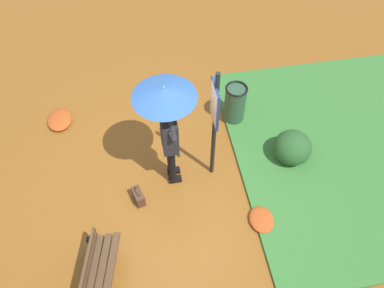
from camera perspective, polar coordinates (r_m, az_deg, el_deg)
The scene contains 10 objects.
ground_plane at distance 7.03m, azimuth -2.50°, elevation -5.72°, with size 18.00×18.00×0.00m, color brown.
grass_verge at distance 7.92m, azimuth 20.75°, elevation -0.92°, with size 4.80×4.00×0.05m.
person_with_umbrella at distance 5.94m, azimuth -3.59°, elevation 4.31°, with size 0.96×0.96×2.04m.
info_sign_post at distance 6.05m, azimuth 3.21°, elevation 3.92°, with size 0.44×0.07×2.30m.
handbag at distance 6.81m, azimuth -7.58°, elevation -7.33°, with size 0.33×0.22×0.37m.
park_bench at distance 5.99m, azimuth -13.20°, elevation -18.62°, with size 1.42×0.67×0.75m.
trash_bin at distance 7.68m, azimuth 6.07°, elevation 5.65°, with size 0.42×0.42×0.83m.
shrub_cluster at distance 7.37m, azimuth 14.01°, elevation -0.32°, with size 0.74×0.67×0.60m.
leaf_pile_near_person at distance 6.72m, azimuth 9.79°, elevation -10.47°, with size 0.49×0.39×0.11m.
leaf_pile_by_bench at distance 8.25m, azimuth -18.19°, elevation 3.26°, with size 0.58×0.47×0.13m.
Camera 1 is at (-3.76, 0.35, 5.93)m, focal length 37.78 mm.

